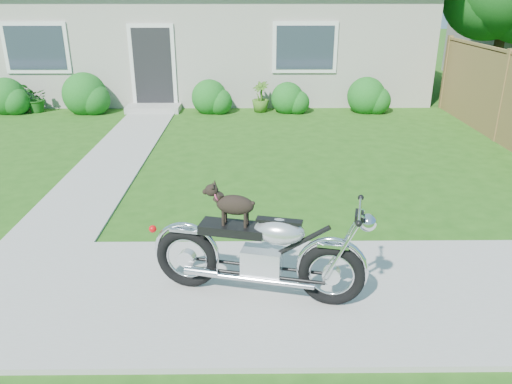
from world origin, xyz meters
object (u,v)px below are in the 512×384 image
(potted_plant_right, at_px, (260,97))
(motorcycle_with_dog, at_px, (261,251))
(potted_plant_left, at_px, (36,98))
(fence, at_px, (503,97))
(house, at_px, (216,19))

(potted_plant_right, height_order, motorcycle_with_dog, motorcycle_with_dog)
(potted_plant_right, distance_m, motorcycle_with_dog, 8.65)
(potted_plant_left, xyz_separation_m, motorcycle_with_dog, (5.70, -8.64, 0.18))
(fence, relative_size, motorcycle_with_dog, 3.02)
(motorcycle_with_dog, bearing_deg, potted_plant_left, 136.68)
(potted_plant_right, xyz_separation_m, motorcycle_with_dog, (-0.16, -8.64, 0.16))
(house, xyz_separation_m, motorcycle_with_dog, (1.18, -12.09, -1.60))
(potted_plant_left, bearing_deg, house, 37.30)
(fence, bearing_deg, potted_plant_right, 150.57)
(fence, distance_m, motorcycle_with_dog, 7.78)
(fence, height_order, motorcycle_with_dog, fence)
(potted_plant_left, height_order, potted_plant_right, potted_plant_right)
(fence, relative_size, potted_plant_right, 8.36)
(fence, distance_m, potted_plant_left, 11.20)
(potted_plant_left, bearing_deg, motorcycle_with_dog, -56.58)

